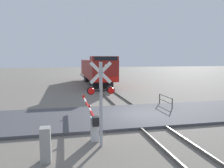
{
  "coord_description": "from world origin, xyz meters",
  "views": [
    {
      "loc": [
        -4.64,
        -13.49,
        3.79
      ],
      "look_at": [
        -0.94,
        3.42,
        1.76
      ],
      "focal_mm": 35.27,
      "sensor_mm": 36.0,
      "label": 1
    }
  ],
  "objects_px": {
    "crossing_gate": "(92,118)",
    "locomotive": "(96,70)",
    "utility_cabinet": "(46,145)",
    "guard_railing": "(166,100)",
    "crossing_signal": "(101,95)"
  },
  "relations": [
    {
      "from": "guard_railing",
      "to": "locomotive",
      "type": "bearing_deg",
      "value": 99.75
    },
    {
      "from": "locomotive",
      "to": "utility_cabinet",
      "type": "distance_m",
      "value": 24.67
    },
    {
      "from": "crossing_gate",
      "to": "locomotive",
      "type": "bearing_deg",
      "value": 81.13
    },
    {
      "from": "utility_cabinet",
      "to": "guard_railing",
      "type": "xyz_separation_m",
      "value": [
        8.26,
        7.2,
        -0.04
      ]
    },
    {
      "from": "utility_cabinet",
      "to": "guard_railing",
      "type": "relative_size",
      "value": 0.59
    },
    {
      "from": "crossing_signal",
      "to": "utility_cabinet",
      "type": "bearing_deg",
      "value": -156.59
    },
    {
      "from": "locomotive",
      "to": "guard_railing",
      "type": "relative_size",
      "value": 7.23
    },
    {
      "from": "crossing_signal",
      "to": "utility_cabinet",
      "type": "relative_size",
      "value": 2.83
    },
    {
      "from": "locomotive",
      "to": "utility_cabinet",
      "type": "bearing_deg",
      "value": -102.6
    },
    {
      "from": "crossing_signal",
      "to": "guard_railing",
      "type": "height_order",
      "value": "crossing_signal"
    },
    {
      "from": "guard_railing",
      "to": "crossing_signal",
      "type": "bearing_deg",
      "value": -134.08
    },
    {
      "from": "crossing_signal",
      "to": "guard_railing",
      "type": "relative_size",
      "value": 1.66
    },
    {
      "from": "crossing_gate",
      "to": "crossing_signal",
      "type": "bearing_deg",
      "value": -83.36
    },
    {
      "from": "crossing_signal",
      "to": "utility_cabinet",
      "type": "xyz_separation_m",
      "value": [
        -2.23,
        -0.97,
        -1.59
      ]
    },
    {
      "from": "crossing_signal",
      "to": "utility_cabinet",
      "type": "distance_m",
      "value": 2.91
    }
  ]
}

